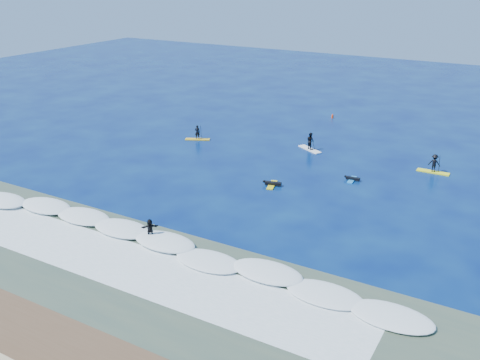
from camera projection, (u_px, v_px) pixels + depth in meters
The scene contains 12 objects.
ground at pixel (224, 195), 45.56m from camera, with size 160.00×160.00×0.00m, color #04124E.
wet_sand_strip at pixel (13, 334), 28.24m from camera, with size 90.00×5.00×0.08m, color #513926.
shallow_water at pixel (111, 270), 34.28m from camera, with size 90.00×13.00×0.01m, color #364A3E.
breaking_wave at pixel (150, 244), 37.50m from camera, with size 40.00×6.00×0.30m, color white.
whitewater at pixel (121, 263), 35.08m from camera, with size 34.00×5.00×0.02m, color silver.
sup_paddler_left at pixel (197, 135), 59.82m from camera, with size 2.77×1.83×1.93m.
sup_paddler_center at pixel (310, 142), 56.44m from camera, with size 3.08×2.23×2.18m.
sup_paddler_right at pixel (434, 164), 50.17m from camera, with size 2.97×0.76×2.08m.
prone_paddler_near at pixel (272, 184), 47.40m from camera, with size 1.69×2.21×0.45m.
prone_paddler_far at pixel (352, 179), 48.56m from camera, with size 1.46×1.87×0.38m.
wave_surfer at pixel (150, 229), 37.74m from camera, with size 1.82×1.80×1.46m.
marker_buoy at pixel (333, 116), 68.41m from camera, with size 0.27×0.27×0.64m.
Camera 1 is at (21.97, -35.63, 18.07)m, focal length 40.00 mm.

